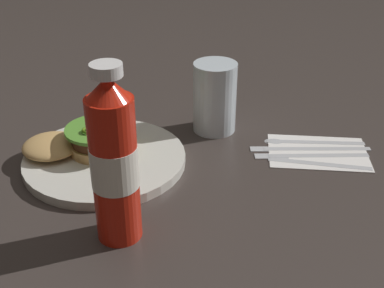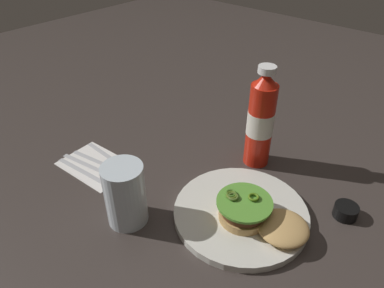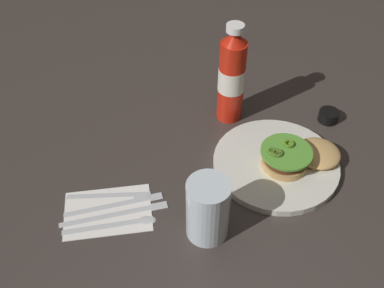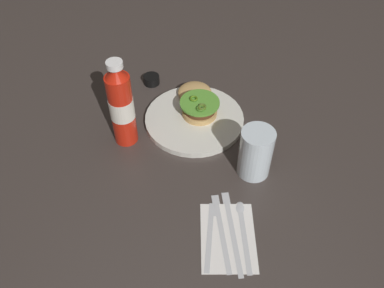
% 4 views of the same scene
% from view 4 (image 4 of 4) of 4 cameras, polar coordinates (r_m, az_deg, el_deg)
% --- Properties ---
extents(ground_plane, '(3.00, 3.00, 0.00)m').
position_cam_4_polar(ground_plane, '(1.12, 2.95, -0.52)').
color(ground_plane, '#39312E').
extents(dinner_plate, '(0.28, 0.28, 0.02)m').
position_cam_4_polar(dinner_plate, '(1.18, 0.34, 3.48)').
color(dinner_plate, silver).
rests_on(dinner_plate, ground_plane).
extents(burger_sandwich, '(0.19, 0.13, 0.05)m').
position_cam_4_polar(burger_sandwich, '(1.20, 0.81, 5.88)').
color(burger_sandwich, tan).
rests_on(burger_sandwich, dinner_plate).
extents(ketchup_bottle, '(0.06, 0.06, 0.26)m').
position_cam_4_polar(ketchup_bottle, '(1.07, -9.80, 5.23)').
color(ketchup_bottle, red).
rests_on(ketchup_bottle, ground_plane).
extents(water_glass, '(0.08, 0.08, 0.14)m').
position_cam_4_polar(water_glass, '(1.02, 8.84, -1.21)').
color(water_glass, silver).
rests_on(water_glass, ground_plane).
extents(condiment_cup, '(0.05, 0.05, 0.03)m').
position_cam_4_polar(condiment_cup, '(1.32, -5.66, 8.91)').
color(condiment_cup, black).
rests_on(condiment_cup, ground_plane).
extents(napkin, '(0.19, 0.13, 0.00)m').
position_cam_4_polar(napkin, '(0.96, 5.02, -12.74)').
color(napkin, white).
rests_on(napkin, ground_plane).
extents(spoon_utensil, '(0.19, 0.04, 0.00)m').
position_cam_4_polar(spoon_utensil, '(0.97, 7.07, -11.11)').
color(spoon_utensil, silver).
rests_on(spoon_utensil, napkin).
extents(steak_knife, '(0.22, 0.05, 0.00)m').
position_cam_4_polar(steak_knife, '(0.97, 5.51, -11.23)').
color(steak_knife, silver).
rests_on(steak_knife, napkin).
extents(butter_knife, '(0.21, 0.05, 0.00)m').
position_cam_4_polar(butter_knife, '(0.96, 4.02, -11.32)').
color(butter_knife, silver).
rests_on(butter_knife, napkin).
extents(fork_utensil, '(0.18, 0.02, 0.00)m').
position_cam_4_polar(fork_utensil, '(0.96, 2.83, -11.73)').
color(fork_utensil, silver).
rests_on(fork_utensil, napkin).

